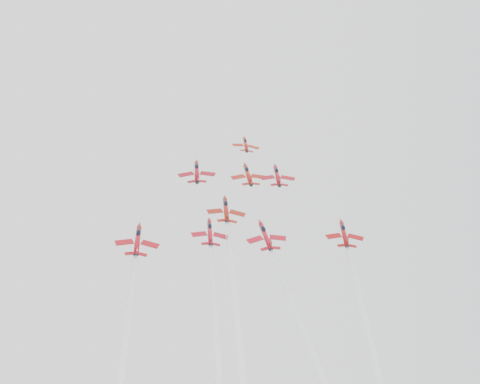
{
  "coord_description": "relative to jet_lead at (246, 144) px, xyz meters",
  "views": [
    {
      "loc": [
        -6.35,
        -133.37,
        138.89
      ],
      "look_at": [
        0.0,
        2.0,
        155.76
      ],
      "focal_mm": 40.0,
      "sensor_mm": 36.0,
      "label": 1
    }
  ],
  "objects": [
    {
      "name": "jet_row2_center",
      "position": [
        -0.19,
        -14.69,
        -11.49
      ],
      "size": [
        9.87,
        12.02,
        9.51
      ],
      "rotation": [
        0.66,
        -0.04,
        0.11
      ],
      "color": "#9C180E"
    },
    {
      "name": "jet_center",
      "position": [
        -6.44,
        -65.51,
        -51.38
      ],
      "size": [
        9.65,
        83.57,
        65.84
      ],
      "rotation": [
        0.66,
        0.08,
        0.11
      ],
      "color": "maroon"
    },
    {
      "name": "jet_lead",
      "position": [
        0.0,
        0.0,
        0.0
      ],
      "size": [
        8.47,
        10.31,
        8.16
      ],
      "rotation": [
        0.66,
        0.1,
        0.13
      ],
      "color": "#9E1C0F"
    },
    {
      "name": "jet_row2_right",
      "position": [
        7.76,
        -15.05,
        -11.78
      ],
      "size": [
        9.68,
        11.8,
        9.33
      ],
      "rotation": [
        0.66,
        0.01,
        0.03
      ],
      "color": "maroon"
    },
    {
      "name": "jet_row2_left",
      "position": [
        -14.14,
        -13.63,
        -10.66
      ],
      "size": [
        10.31,
        12.56,
        9.94
      ],
      "rotation": [
        0.66,
        -0.04,
        0.03
      ],
      "color": "maroon"
    }
  ]
}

